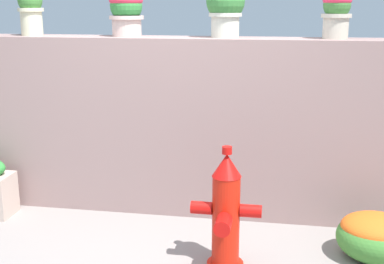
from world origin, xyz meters
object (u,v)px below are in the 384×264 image
(potted_plant_3, at_px, (225,3))
(fire_hydrant, at_px, (226,214))
(potted_plant_2, at_px, (126,10))
(potted_plant_1, at_px, (30,7))
(potted_plant_4, at_px, (337,11))
(flower_bush_left, at_px, (376,235))

(potted_plant_3, bearing_deg, fire_hydrant, -82.50)
(potted_plant_2, bearing_deg, potted_plant_1, -178.03)
(potted_plant_2, bearing_deg, potted_plant_4, -0.83)
(fire_hydrant, bearing_deg, potted_plant_4, 53.53)
(potted_plant_4, bearing_deg, flower_bush_left, -65.97)
(potted_plant_2, relative_size, potted_plant_4, 1.06)
(potted_plant_4, xyz_separation_m, fire_hydrant, (-0.74, -1.00, -1.33))
(potted_plant_3, relative_size, potted_plant_4, 1.22)
(potted_plant_3, height_order, fire_hydrant, potted_plant_3)
(fire_hydrant, xyz_separation_m, flower_bush_left, (1.04, 0.31, -0.22))
(potted_plant_1, height_order, potted_plant_2, potted_plant_1)
(potted_plant_1, xyz_separation_m, potted_plant_3, (1.68, 0.03, 0.03))
(potted_plant_4, distance_m, fire_hydrant, 1.82)
(potted_plant_4, bearing_deg, potted_plant_3, 178.12)
(potted_plant_4, bearing_deg, fire_hydrant, -126.47)
(potted_plant_3, distance_m, potted_plant_4, 0.88)
(potted_plant_2, bearing_deg, flower_bush_left, -19.45)
(potted_plant_3, xyz_separation_m, potted_plant_4, (0.87, -0.03, -0.06))
(potted_plant_2, xyz_separation_m, potted_plant_4, (1.71, -0.02, -0.01))
(potted_plant_1, distance_m, potted_plant_3, 1.68)
(flower_bush_left, bearing_deg, potted_plant_3, 148.77)
(flower_bush_left, bearing_deg, potted_plant_1, 166.58)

